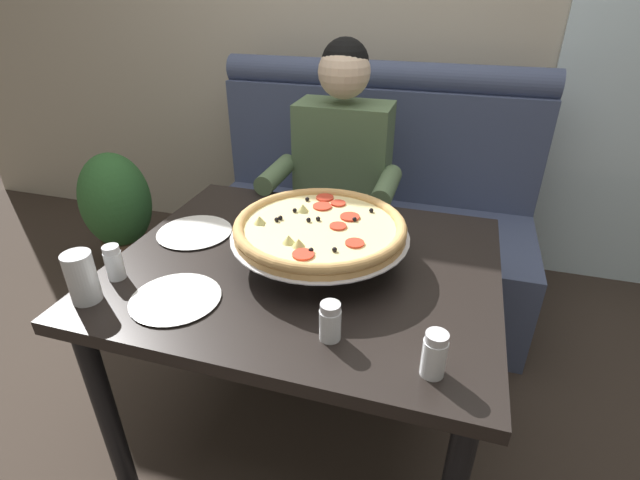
{
  "coord_description": "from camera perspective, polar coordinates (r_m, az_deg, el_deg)",
  "views": [
    {
      "loc": [
        0.39,
        -1.14,
        1.48
      ],
      "look_at": [
        0.03,
        0.06,
        0.77
      ],
      "focal_mm": 26.46,
      "sensor_mm": 36.0,
      "label": 1
    }
  ],
  "objects": [
    {
      "name": "ground_plane",
      "position": [
        1.91,
        -1.47,
        -21.46
      ],
      "size": [
        16.0,
        16.0,
        0.0
      ],
      "primitive_type": "plane",
      "color": "#382D26"
    },
    {
      "name": "booth_bench",
      "position": [
        2.37,
        5.43,
        2.12
      ],
      "size": [
        1.58,
        0.78,
        1.13
      ],
      "color": "#424C6B",
      "rests_on": "ground_plane"
    },
    {
      "name": "dining_table",
      "position": [
        1.47,
        -1.78,
        -5.59
      ],
      "size": [
        1.13,
        0.93,
        0.72
      ],
      "color": "black",
      "rests_on": "ground_plane"
    },
    {
      "name": "diner_main",
      "position": [
        2.02,
        2.03,
        6.99
      ],
      "size": [
        0.54,
        0.64,
        1.27
      ],
      "color": "#2D3342",
      "rests_on": "ground_plane"
    },
    {
      "name": "pizza",
      "position": [
        1.38,
        -0.03,
        1.43
      ],
      "size": [
        0.53,
        0.53,
        0.14
      ],
      "color": "silver",
      "rests_on": "dining_table"
    },
    {
      "name": "shaker_oregano",
      "position": [
        1.45,
        -23.6,
        -2.75
      ],
      "size": [
        0.05,
        0.05,
        0.1
      ],
      "color": "white",
      "rests_on": "dining_table"
    },
    {
      "name": "shaker_pepper_flakes",
      "position": [
        1.06,
        13.61,
        -13.6
      ],
      "size": [
        0.05,
        0.05,
        0.11
      ],
      "color": "white",
      "rests_on": "dining_table"
    },
    {
      "name": "shaker_parmesan",
      "position": [
        1.12,
        1.23,
        -10.09
      ],
      "size": [
        0.05,
        0.05,
        0.1
      ],
      "color": "white",
      "rests_on": "dining_table"
    },
    {
      "name": "plate_near_left",
      "position": [
        1.32,
        -17.09,
        -6.55
      ],
      "size": [
        0.24,
        0.24,
        0.02
      ],
      "color": "white",
      "rests_on": "dining_table"
    },
    {
      "name": "plate_near_right",
      "position": [
        1.63,
        -14.96,
        1.13
      ],
      "size": [
        0.25,
        0.25,
        0.02
      ],
      "color": "white",
      "rests_on": "dining_table"
    },
    {
      "name": "drinking_glass",
      "position": [
        1.38,
        -26.78,
        -4.37
      ],
      "size": [
        0.08,
        0.08,
        0.14
      ],
      "color": "silver",
      "rests_on": "dining_table"
    },
    {
      "name": "patio_chair",
      "position": [
        3.71,
        32.65,
        9.81
      ],
      "size": [
        0.41,
        0.41,
        0.86
      ],
      "color": "black",
      "rests_on": "ground_plane"
    },
    {
      "name": "potted_plant",
      "position": [
        2.74,
        -23.27,
        3.37
      ],
      "size": [
        0.36,
        0.36,
        0.7
      ],
      "color": "brown",
      "rests_on": "ground_plane"
    }
  ]
}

